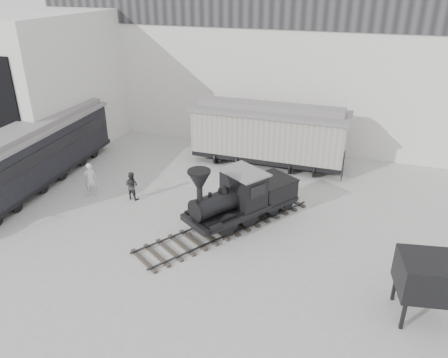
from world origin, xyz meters
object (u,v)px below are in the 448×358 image
at_px(visitor_a, 90,179).
at_px(visitor_b, 132,186).
at_px(locomotive, 238,200).
at_px(coal_hopper, 431,281).
at_px(passenger_coach, 39,152).
at_px(boxcar, 269,133).

xyz_separation_m(visitor_a, visitor_b, (2.34, 0.36, -0.17)).
distance_m(locomotive, coal_hopper, 9.18).
relative_size(passenger_coach, visitor_b, 8.10).
bearing_deg(boxcar, visitor_a, -137.37).
bearing_deg(passenger_coach, visitor_b, -6.41).
bearing_deg(coal_hopper, visitor_a, 155.32).
distance_m(locomotive, boxcar, 7.74).
height_order(locomotive, passenger_coach, passenger_coach).
bearing_deg(boxcar, coal_hopper, -53.53).
relative_size(passenger_coach, visitor_a, 6.69).
height_order(passenger_coach, visitor_b, passenger_coach).
distance_m(boxcar, visitor_a, 11.12).
relative_size(visitor_b, coal_hopper, 0.63).
xyz_separation_m(passenger_coach, coal_hopper, (20.56, -4.89, -0.29)).
relative_size(locomotive, visitor_a, 4.77).
distance_m(visitor_b, coal_hopper, 15.19).
bearing_deg(visitor_b, locomotive, 179.72).
distance_m(passenger_coach, visitor_b, 6.21).
distance_m(boxcar, coal_hopper, 14.58).
bearing_deg(visitor_a, boxcar, -169.17).
xyz_separation_m(locomotive, visitor_a, (-8.55, 0.22, -0.28)).
height_order(boxcar, visitor_a, boxcar).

